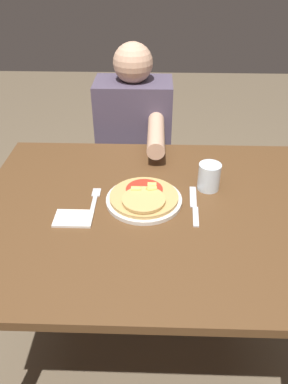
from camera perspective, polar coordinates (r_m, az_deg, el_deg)
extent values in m
plane|color=brown|center=(1.81, 0.85, -22.26)|extent=(8.00, 8.00, 0.00)
cube|color=brown|center=(1.25, 1.14, -3.01)|extent=(1.18, 0.91, 0.03)
cylinder|color=brown|center=(1.87, -15.26, -4.51)|extent=(0.06, 0.06, 0.74)
cylinder|color=brown|center=(1.87, 17.69, -5.11)|extent=(0.06, 0.06, 0.74)
cylinder|color=silver|center=(1.26, 0.00, -1.23)|extent=(0.26, 0.26, 0.01)
cylinder|color=tan|center=(1.26, 0.00, -0.75)|extent=(0.23, 0.23, 0.01)
cylinder|color=#B22D1E|center=(1.28, 0.05, 0.42)|extent=(0.13, 0.13, 0.00)
cylinder|color=tan|center=(1.22, -0.06, -1.22)|extent=(0.14, 0.14, 0.01)
cylinder|color=#E5BC5B|center=(1.26, -1.23, 0.46)|extent=(0.03, 0.02, 0.02)
cylinder|color=#E5BC5B|center=(1.28, 1.30, 1.07)|extent=(0.03, 0.02, 0.02)
cylinder|color=#E5BC5B|center=(1.26, 1.39, 0.46)|extent=(0.04, 0.03, 0.02)
cylinder|color=#E5BC5B|center=(1.26, 0.83, 0.55)|extent=(0.03, 0.03, 0.02)
cube|color=silver|center=(1.25, -7.81, -2.37)|extent=(0.01, 0.13, 0.00)
cube|color=silver|center=(1.32, -7.26, -0.08)|extent=(0.03, 0.05, 0.00)
cube|color=silver|center=(1.21, 7.88, -3.74)|extent=(0.02, 0.10, 0.00)
cube|color=silver|center=(1.30, 7.49, -0.72)|extent=(0.03, 0.12, 0.00)
cylinder|color=silver|center=(1.33, 9.88, 2.33)|extent=(0.08, 0.08, 0.10)
cube|color=silver|center=(1.21, -10.69, -3.98)|extent=(0.12, 0.08, 0.01)
cylinder|color=#2D2D38|center=(2.10, -3.48, -3.02)|extent=(0.11, 0.11, 0.47)
cylinder|color=#2D2D38|center=(2.09, 0.85, -3.11)|extent=(0.11, 0.11, 0.47)
cube|color=#4C4256|center=(1.84, -1.52, 9.06)|extent=(0.35, 0.22, 0.51)
sphere|color=tan|center=(1.72, -1.70, 19.08)|extent=(0.17, 0.17, 0.17)
cylinder|color=tan|center=(1.55, 1.84, 8.76)|extent=(0.07, 0.30, 0.07)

